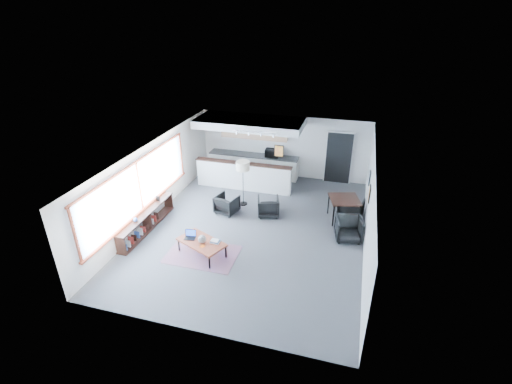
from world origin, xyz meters
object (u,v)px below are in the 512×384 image
(coffee_table, at_px, (202,242))
(armchair_right, at_px, (268,206))
(book_stack, at_px, (215,241))
(dining_chair_near, at_px, (348,230))
(laptop, at_px, (190,235))
(armchair_left, at_px, (227,203))
(dining_chair_far, at_px, (351,210))
(microwave, at_px, (272,152))
(ceramic_pot, at_px, (202,239))
(floor_lamp, at_px, (243,167))
(dining_table, at_px, (344,201))

(coffee_table, xyz_separation_m, armchair_right, (1.30, 2.77, -0.06))
(book_stack, bearing_deg, dining_chair_near, 27.87)
(laptop, xyz_separation_m, armchair_left, (0.26, 2.43, -0.16))
(coffee_table, bearing_deg, dining_chair_near, 50.24)
(dining_chair_far, bearing_deg, microwave, -26.79)
(coffee_table, height_order, armchair_left, armchair_left)
(laptop, distance_m, microwave, 5.95)
(ceramic_pot, relative_size, floor_lamp, 0.14)
(coffee_table, bearing_deg, floor_lamp, 110.11)
(laptop, bearing_deg, dining_chair_near, 14.60)
(dining_chair_near, height_order, microwave, microwave)
(ceramic_pot, distance_m, floor_lamp, 3.46)
(coffee_table, height_order, ceramic_pot, ceramic_pot)
(dining_chair_near, xyz_separation_m, microwave, (-3.39, 3.94, 0.78))
(laptop, relative_size, ceramic_pot, 1.50)
(dining_chair_near, bearing_deg, floor_lamp, 149.53)
(laptop, relative_size, book_stack, 1.28)
(laptop, bearing_deg, dining_table, 27.51)
(armchair_right, distance_m, dining_chair_far, 2.80)
(book_stack, bearing_deg, armchair_left, 102.24)
(coffee_table, height_order, book_stack, book_stack)
(coffee_table, relative_size, dining_table, 1.35)
(laptop, xyz_separation_m, book_stack, (0.79, -0.04, -0.03))
(laptop, xyz_separation_m, ceramic_pot, (0.44, -0.15, 0.05))
(dining_table, bearing_deg, ceramic_pot, -139.60)
(dining_table, bearing_deg, armchair_left, -171.06)
(book_stack, relative_size, dining_table, 0.23)
(dining_chair_far, bearing_deg, ceramic_pot, 51.06)
(dining_chair_far, bearing_deg, coffee_table, 50.32)
(ceramic_pot, relative_size, armchair_left, 0.32)
(book_stack, distance_m, floor_lamp, 3.37)
(coffee_table, relative_size, microwave, 2.76)
(microwave, bearing_deg, ceramic_pot, -98.51)
(coffee_table, relative_size, dining_chair_far, 2.36)
(microwave, bearing_deg, armchair_left, -105.83)
(book_stack, relative_size, microwave, 0.48)
(ceramic_pot, bearing_deg, dining_table, 40.40)
(book_stack, bearing_deg, microwave, 87.46)
(ceramic_pot, distance_m, dining_table, 4.94)
(dining_table, xyz_separation_m, microwave, (-3.15, 2.78, 0.40))
(book_stack, distance_m, microwave, 5.91)
(laptop, relative_size, dining_chair_far, 0.52)
(book_stack, bearing_deg, ceramic_pot, -162.16)
(armchair_right, bearing_deg, floor_lamp, -42.79)
(coffee_table, distance_m, armchair_right, 3.06)
(floor_lamp, distance_m, microwave, 2.70)
(ceramic_pot, height_order, floor_lamp, floor_lamp)
(dining_table, bearing_deg, armchair_right, -171.29)
(armchair_left, bearing_deg, floor_lamp, -101.17)
(ceramic_pot, xyz_separation_m, armchair_right, (1.25, 2.82, -0.21))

